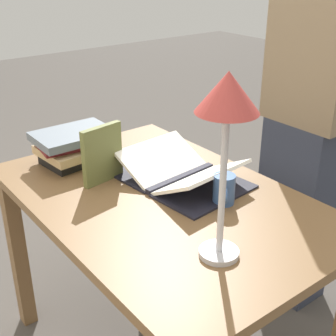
{
  "coord_description": "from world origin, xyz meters",
  "views": [
    {
      "loc": [
        -1.12,
        0.84,
        1.53
      ],
      "look_at": [
        0.03,
        -0.05,
        0.85
      ],
      "focal_mm": 50.0,
      "sensor_mm": 36.0,
      "label": 1
    }
  ],
  "objects_px": {
    "open_book": "(181,173)",
    "book_stack_tall": "(74,146)",
    "coffee_mug": "(224,189)",
    "person_reader": "(308,112)",
    "book_standing_upright": "(102,154)",
    "reading_lamp": "(227,110)"
  },
  "relations": [
    {
      "from": "open_book",
      "to": "book_stack_tall",
      "type": "bearing_deg",
      "value": 24.46
    },
    {
      "from": "person_reader",
      "to": "coffee_mug",
      "type": "bearing_deg",
      "value": -76.06
    },
    {
      "from": "book_standing_upright",
      "to": "book_stack_tall",
      "type": "bearing_deg",
      "value": -8.46
    },
    {
      "from": "person_reader",
      "to": "open_book",
      "type": "bearing_deg",
      "value": -95.15
    },
    {
      "from": "open_book",
      "to": "coffee_mug",
      "type": "distance_m",
      "value": 0.21
    },
    {
      "from": "person_reader",
      "to": "book_stack_tall",
      "type": "bearing_deg",
      "value": -117.41
    },
    {
      "from": "open_book",
      "to": "reading_lamp",
      "type": "height_order",
      "value": "reading_lamp"
    },
    {
      "from": "open_book",
      "to": "book_standing_upright",
      "type": "height_order",
      "value": "book_standing_upright"
    },
    {
      "from": "open_book",
      "to": "reading_lamp",
      "type": "distance_m",
      "value": 0.61
    },
    {
      "from": "open_book",
      "to": "coffee_mug",
      "type": "height_order",
      "value": "open_book"
    },
    {
      "from": "reading_lamp",
      "to": "person_reader",
      "type": "distance_m",
      "value": 0.95
    },
    {
      "from": "book_standing_upright",
      "to": "person_reader",
      "type": "xyz_separation_m",
      "value": [
        -0.23,
        -0.86,
        0.04
      ]
    },
    {
      "from": "reading_lamp",
      "to": "person_reader",
      "type": "bearing_deg",
      "value": -66.84
    },
    {
      "from": "reading_lamp",
      "to": "coffee_mug",
      "type": "bearing_deg",
      "value": -46.26
    },
    {
      "from": "book_standing_upright",
      "to": "coffee_mug",
      "type": "relative_size",
      "value": 2.09
    },
    {
      "from": "book_stack_tall",
      "to": "reading_lamp",
      "type": "xyz_separation_m",
      "value": [
        -0.8,
        -0.02,
        0.35
      ]
    },
    {
      "from": "book_stack_tall",
      "to": "book_standing_upright",
      "type": "xyz_separation_m",
      "value": [
        -0.22,
        -0.0,
        0.04
      ]
    },
    {
      "from": "reading_lamp",
      "to": "open_book",
      "type": "bearing_deg",
      "value": -26.07
    },
    {
      "from": "coffee_mug",
      "to": "person_reader",
      "type": "xyz_separation_m",
      "value": [
        0.16,
        -0.63,
        0.1
      ]
    },
    {
      "from": "coffee_mug",
      "to": "open_book",
      "type": "bearing_deg",
      "value": 2.4
    },
    {
      "from": "book_stack_tall",
      "to": "coffee_mug",
      "type": "bearing_deg",
      "value": -158.92
    },
    {
      "from": "open_book",
      "to": "book_standing_upright",
      "type": "distance_m",
      "value": 0.29
    }
  ]
}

